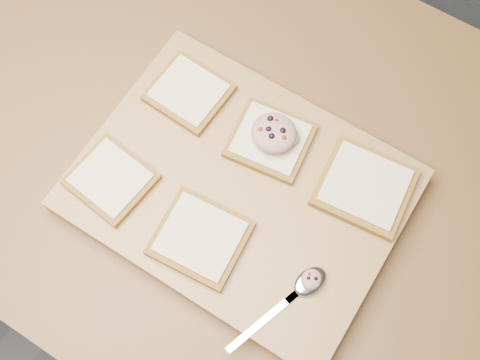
{
  "coord_description": "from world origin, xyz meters",
  "views": [
    {
      "loc": [
        0.22,
        -0.32,
        1.76
      ],
      "look_at": [
        0.06,
        -0.06,
        0.96
      ],
      "focal_mm": 45.0,
      "sensor_mm": 36.0,
      "label": 1
    }
  ],
  "objects_px": {
    "cutting_board": "(240,191)",
    "bread_far_center": "(270,140)",
    "tuna_salad_dollop": "(274,133)",
    "spoon": "(303,287)"
  },
  "relations": [
    {
      "from": "cutting_board",
      "to": "bread_far_center",
      "type": "height_order",
      "value": "bread_far_center"
    },
    {
      "from": "bread_far_center",
      "to": "spoon",
      "type": "distance_m",
      "value": 0.22
    },
    {
      "from": "cutting_board",
      "to": "bread_far_center",
      "type": "xyz_separation_m",
      "value": [
        0.0,
        0.08,
        0.03
      ]
    },
    {
      "from": "tuna_salad_dollop",
      "to": "spoon",
      "type": "height_order",
      "value": "tuna_salad_dollop"
    },
    {
      "from": "cutting_board",
      "to": "bread_far_center",
      "type": "bearing_deg",
      "value": 89.65
    },
    {
      "from": "cutting_board",
      "to": "tuna_salad_dollop",
      "type": "xyz_separation_m",
      "value": [
        0.0,
        0.09,
        0.05
      ]
    },
    {
      "from": "cutting_board",
      "to": "tuna_salad_dollop",
      "type": "distance_m",
      "value": 0.1
    },
    {
      "from": "bread_far_center",
      "to": "tuna_salad_dollop",
      "type": "bearing_deg",
      "value": 36.23
    },
    {
      "from": "tuna_salad_dollop",
      "to": "bread_far_center",
      "type": "bearing_deg",
      "value": -143.77
    },
    {
      "from": "tuna_salad_dollop",
      "to": "spoon",
      "type": "xyz_separation_m",
      "value": [
        0.15,
        -0.17,
        -0.03
      ]
    }
  ]
}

